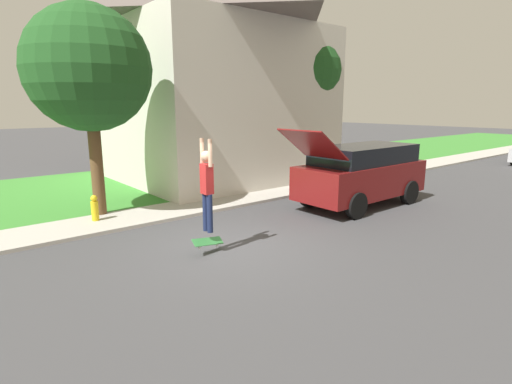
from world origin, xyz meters
TOP-DOWN VIEW (x-y plane):
  - ground_plane at (0.00, 0.00)m, footprint 120.00×120.00m
  - lawn at (-8.00, 6.00)m, footprint 10.00×80.00m
  - sidewalk at (-3.60, 6.00)m, footprint 1.80×80.00m
  - house at (-8.29, 4.95)m, footprint 9.42×9.00m
  - lawn_tree_near at (-4.49, -1.52)m, footprint 3.48×3.48m
  - lawn_tree_far at (-5.45, 7.96)m, footprint 3.45×3.45m
  - suv_parked at (-0.42, 5.71)m, footprint 2.10×5.39m
  - skateboarder at (0.15, -0.68)m, footprint 0.41×0.24m
  - skateboard at (0.11, -0.66)m, footprint 0.30×0.82m
  - fire_hydrant at (-3.84, -1.87)m, footprint 0.20×0.20m

SIDE VIEW (x-z plane):
  - ground_plane at x=0.00m, z-range 0.00..0.00m
  - lawn at x=-8.00m, z-range 0.00..0.08m
  - sidewalk at x=-3.60m, z-range 0.00..0.10m
  - skateboard at x=0.11m, z-range 0.11..0.42m
  - fire_hydrant at x=-3.84m, z-range 0.09..0.82m
  - suv_parked at x=-0.42m, z-range -0.21..2.42m
  - skateboarder at x=0.15m, z-range 0.57..2.63m
  - lawn_tree_near at x=-4.49m, z-range 1.28..7.22m
  - lawn_tree_far at x=-5.45m, z-range 1.54..7.96m
  - house at x=-8.29m, z-range 0.28..9.86m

